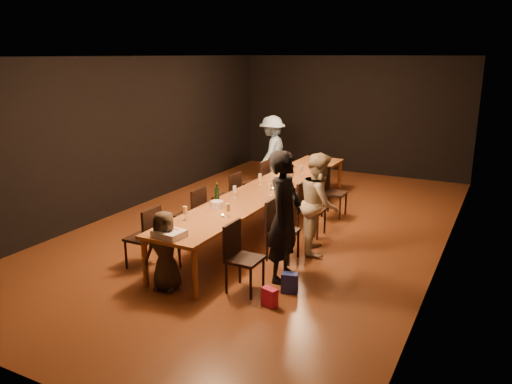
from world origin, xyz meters
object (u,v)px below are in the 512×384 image
at_px(ice_bucket, 290,171).
at_px(birthday_cake, 169,234).
at_px(chair_left_3, 256,182).
at_px(woman_tan, 319,203).
at_px(chair_right_2, 312,209).
at_px(woman_birthday, 285,217).
at_px(table, 268,190).
at_px(man_blue, 272,152).
at_px(chair_left_0, 143,237).
at_px(chair_right_3, 335,193).
at_px(chair_left_1, 190,214).
at_px(plate_stack, 217,205).
at_px(champagne_bottle, 217,191).
at_px(chair_right_1, 283,230).
at_px(chair_left_2, 227,197).
at_px(chair_right_0, 245,258).
at_px(child, 165,251).

bearing_deg(ice_bucket, birthday_cake, -90.60).
relative_size(chair_left_3, woman_tan, 0.59).
height_order(chair_right_2, woman_birthday, woman_birthday).
height_order(table, man_blue, man_blue).
bearing_deg(chair_left_3, chair_left_0, -180.00).
height_order(chair_right_2, chair_right_3, same).
bearing_deg(woman_tan, chair_left_1, 85.62).
distance_m(woman_tan, plate_stack, 1.59).
bearing_deg(chair_left_1, birthday_cake, -153.32).
relative_size(birthday_cake, champagne_bottle, 1.29).
relative_size(table, champagne_bottle, 18.99).
bearing_deg(chair_left_0, birthday_cake, -117.26).
bearing_deg(champagne_bottle, chair_left_3, 102.04).
bearing_deg(woman_tan, chair_right_1, 127.85).
bearing_deg(table, woman_birthday, -57.71).
xyz_separation_m(chair_left_2, man_blue, (-0.30, 2.58, 0.37)).
relative_size(table, chair_right_0, 6.45).
relative_size(chair_left_0, champagne_bottle, 2.94).
relative_size(chair_left_2, plate_stack, 4.66).
relative_size(man_blue, ice_bucket, 8.14).
relative_size(chair_right_1, chair_left_3, 1.00).
relative_size(chair_left_0, ice_bucket, 4.51).
bearing_deg(birthday_cake, plate_stack, 99.75).
distance_m(chair_left_0, chair_left_3, 3.60).
distance_m(chair_left_1, chair_left_2, 1.20).
height_order(chair_left_0, chair_left_2, same).
relative_size(woman_tan, champagne_bottle, 5.02).
distance_m(chair_right_0, woman_tan, 1.83).
relative_size(chair_left_0, chair_left_1, 1.00).
xyz_separation_m(chair_right_1, chair_left_1, (-1.70, 0.00, 0.00)).
xyz_separation_m(birthday_cake, plate_stack, (-0.11, 1.35, 0.01)).
relative_size(chair_right_1, chair_left_2, 1.00).
relative_size(chair_right_0, plate_stack, 4.66).
xyz_separation_m(chair_right_1, chair_left_0, (-1.70, -1.20, 0.00)).
xyz_separation_m(table, chair_right_0, (0.85, -2.40, -0.24)).
bearing_deg(chair_right_1, man_blue, -152.12).
bearing_deg(woman_tan, chair_right_0, 148.71).
height_order(chair_right_1, ice_bucket, ice_bucket).
xyz_separation_m(table, man_blue, (-1.15, 2.58, 0.14)).
bearing_deg(chair_right_1, chair_left_1, -90.00).
relative_size(chair_right_1, chair_right_3, 1.00).
bearing_deg(chair_left_0, champagne_bottle, -21.35).
distance_m(chair_right_2, birthday_cake, 2.97).
xyz_separation_m(child, birthday_cake, (0.08, 0.00, 0.25)).
height_order(table, champagne_bottle, champagne_bottle).
xyz_separation_m(chair_left_3, woman_tan, (2.06, -1.83, 0.33)).
xyz_separation_m(chair_right_0, chair_left_1, (-1.70, 1.20, 0.00)).
bearing_deg(chair_right_2, chair_right_0, -0.00).
height_order(chair_right_3, woman_tan, woman_tan).
relative_size(chair_left_1, chair_left_3, 1.00).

